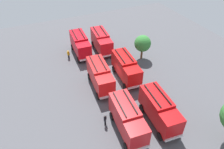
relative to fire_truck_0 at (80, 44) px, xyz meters
The scene contains 13 objects.
ground_plane 10.52m from the fire_truck_0, 11.27° to the left, with size 56.83×56.83×0.00m, color #4C4C51.
fire_truck_0 is the anchor object (origin of this frame).
fire_truck_1 10.41m from the fire_truck_0, ahead, with size 7.37×3.23×3.88m.
fire_truck_2 19.61m from the fire_truck_0, ahead, with size 7.37×3.21×3.88m.
fire_truck_3 4.13m from the fire_truck_0, 83.47° to the left, with size 7.38×3.26×3.88m.
fire_truck_4 11.09m from the fire_truck_0, 23.59° to the left, with size 7.36×3.18×3.88m.
fire_truck_5 20.41m from the fire_truck_0, 11.73° to the left, with size 7.37×3.21×3.88m.
firefighter_0 2.93m from the fire_truck_0, 77.48° to the right, with size 0.48×0.41×1.64m.
firefighter_1 4.34m from the fire_truck_0, behind, with size 0.43×0.48×1.62m.
firefighter_2 17.95m from the fire_truck_0, ahead, with size 0.47×0.46×1.79m.
firefighter_3 14.98m from the fire_truck_0, ahead, with size 0.46×0.47×1.61m.
tree_0 11.62m from the fire_truck_0, 58.31° to the left, with size 2.99×2.99×4.63m.
traffic_cone_0 10.35m from the fire_truck_0, 10.74° to the left, with size 0.51×0.51×0.72m, color #F2600C.
Camera 1 is at (24.14, -10.86, 21.90)m, focal length 33.82 mm.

